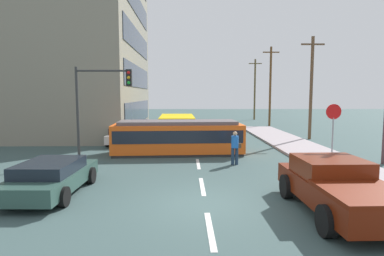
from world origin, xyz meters
name	(u,v)px	position (x,y,z in m)	size (l,w,h in m)	color
ground_plane	(196,150)	(0.00, 10.00, 0.00)	(120.00, 120.00, 0.00)	#394F4F
sidewalk_curb_right	(332,162)	(6.80, 6.00, 0.07)	(3.20, 36.00, 0.14)	#9C9094
lane_stripe_0	(210,230)	(0.00, -2.00, 0.01)	(0.16, 2.40, 0.01)	silver
lane_stripe_1	(202,186)	(0.00, 2.00, 0.01)	(0.16, 2.40, 0.01)	silver
lane_stripe_2	(198,164)	(0.00, 6.00, 0.01)	(0.16, 2.40, 0.01)	silver
lane_stripe_3	(194,140)	(0.00, 14.86, 0.01)	(0.16, 2.40, 0.01)	silver
lane_stripe_4	(192,131)	(0.00, 20.86, 0.01)	(0.16, 2.40, 0.01)	silver
corner_building	(41,8)	(-13.55, 20.10, 11.20)	(17.17, 16.47, 22.40)	gray
streetcar_tram	(178,137)	(-1.09, 8.86, 1.02)	(7.64, 2.88, 1.97)	#EE5A18
city_bus	(177,126)	(-1.28, 14.38, 1.09)	(2.66, 5.80, 1.90)	#D9B70B
pedestrian_crossing	(235,146)	(1.82, 5.82, 0.94)	(0.51, 0.36, 1.67)	navy
pickup_truck_parked	(337,187)	(3.80, -0.89, 0.80)	(2.33, 5.03, 1.55)	#601A08
parked_sedan_near	(52,177)	(-5.32, 1.16, 0.63)	(2.19, 4.52, 1.19)	#2D4B43
parked_sedan_mid	(125,135)	(-4.94, 12.83, 0.62)	(2.15, 4.28, 1.19)	silver
parked_sedan_far	(138,126)	(-5.06, 19.80, 0.62)	(2.08, 4.21, 1.19)	#3B5A2D
stop_sign	(333,121)	(6.73, 5.90, 2.19)	(0.76, 0.07, 2.88)	gray
traffic_light_mast	(99,96)	(-5.02, 6.61, 3.44)	(2.87, 0.33, 4.89)	#333333
utility_pole_mid	(311,86)	(9.15, 15.09, 4.15)	(1.80, 0.24, 7.94)	brown
utility_pole_far	(270,85)	(8.80, 26.01, 4.56)	(1.80, 0.24, 8.76)	brown
utility_pole_distant	(255,88)	(9.08, 35.37, 4.40)	(1.80, 0.24, 8.43)	brown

